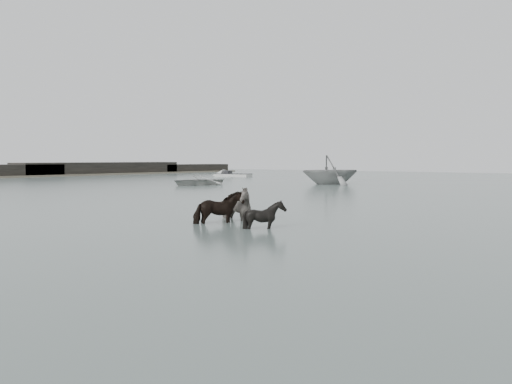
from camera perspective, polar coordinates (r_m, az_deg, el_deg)
ground at (r=16.75m, az=1.28°, el=-3.48°), size 140.00×140.00×0.00m
pony_pinto at (r=17.27m, az=-2.51°, el=-0.66°), size 1.98×1.19×1.56m
pony_dark at (r=16.38m, az=-4.23°, el=-1.25°), size 1.32×1.49×1.37m
pony_black at (r=15.16m, az=1.00°, el=-2.04°), size 1.08×0.97×1.16m
rowboat_lead at (r=41.30m, az=-6.71°, el=1.42°), size 4.10×4.99×0.90m
rowboat_trail at (r=42.65m, az=8.50°, el=2.62°), size 6.35×6.50×2.60m
skiff_outer at (r=60.87m, az=-2.59°, el=2.11°), size 6.28×2.78×0.75m
distant_shore at (r=67.10m, az=-25.15°, el=2.23°), size 6.00×70.00×1.90m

